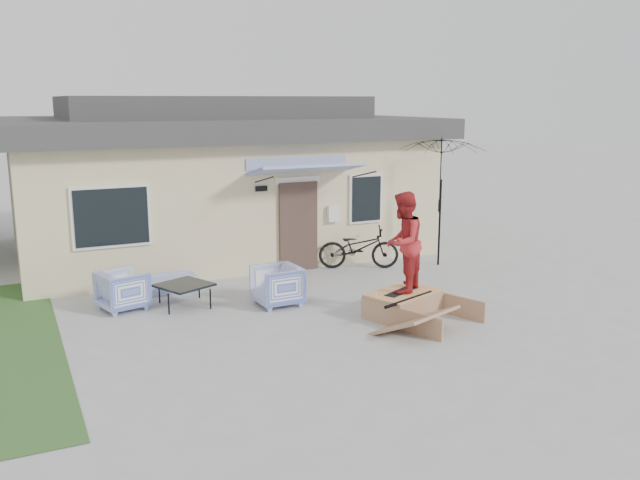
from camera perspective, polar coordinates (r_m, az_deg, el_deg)
name	(u,v)px	position (r m, az deg, el deg)	size (l,w,h in m)	color
ground	(349,335)	(11.68, 2.48, -8.03)	(90.00, 90.00, 0.00)	#A2A2A1
grass_strip	(16,343)	(12.36, -24.40, -7.98)	(1.40, 8.00, 0.01)	#2D5425
house	(212,176)	(18.54, -9.12, 5.41)	(10.80, 8.49, 4.10)	beige
loveseat	(157,278)	(14.42, -13.65, -3.18)	(1.62, 0.48, 0.63)	#4258B1
armchair_left	(123,288)	(13.45, -16.41, -3.95)	(0.82, 0.77, 0.84)	#4258B1
armchair_right	(277,284)	(13.20, -3.67, -3.71)	(0.85, 0.79, 0.87)	#4258B1
coffee_table	(184,295)	(13.44, -11.43, -4.59)	(0.90, 0.90, 0.45)	black
bicycle	(359,243)	(16.04, 3.31, -0.26)	(0.67, 1.92, 1.23)	black
patio_umbrella	(441,194)	(16.40, 10.20, 3.87)	(2.44, 2.33, 2.20)	black
skate_ramp	(403,304)	(12.70, 7.08, -5.41)	(1.34, 1.79, 0.45)	#9A7051
skateboard	(402,291)	(12.65, 6.95, -4.29)	(0.88, 0.22, 0.05)	black
skater	(403,240)	(12.42, 7.06, -0.02)	(0.91, 0.71, 1.87)	#AD2427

